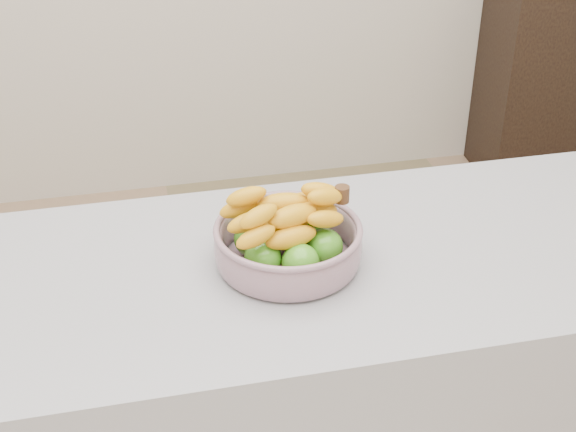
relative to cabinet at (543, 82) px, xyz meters
name	(u,v)px	position (x,y,z in m)	size (l,w,h in m)	color
cabinet	(543,82)	(0.00, 0.00, 0.00)	(0.48, 0.39, 0.87)	black
fruit_bowl	(288,241)	(-1.54, -1.78, 0.51)	(0.27, 0.27, 0.14)	#989FB7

